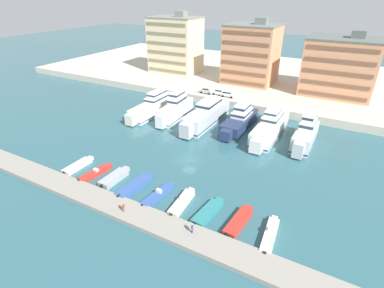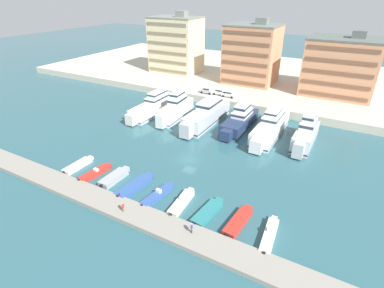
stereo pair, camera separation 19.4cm
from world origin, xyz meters
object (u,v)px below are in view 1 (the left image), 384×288
object	(u,v)px
yacht_white_center	(270,126)
motorboat_red_left	(95,173)
motorboat_blue_center_left	(135,186)
motorboat_cream_far_right	(270,235)
motorboat_red_right	(239,221)
pedestrian_mid_deck	(123,207)
yacht_navy_center_left	(240,120)
motorboat_grey_mid_left	(115,178)
motorboat_blue_center	(158,195)
yacht_white_left	(175,109)
yacht_silver_mid_left	(206,115)
motorboat_teal_mid_right	(208,212)
pedestrian_near_edge	(192,227)
motorboat_cream_center_right	(182,202)
car_white_mid_left	(228,94)
car_silver_far_left	(207,90)
car_white_left	(219,92)
yacht_ivory_far_left	(154,105)
yacht_silver_center_right	(305,134)
motorboat_white_far_left	(78,166)

from	to	relation	value
yacht_white_center	motorboat_red_left	bearing A→B (deg)	-125.86
motorboat_blue_center_left	motorboat_cream_far_right	world-z (taller)	motorboat_cream_far_right
motorboat_red_right	pedestrian_mid_deck	world-z (taller)	pedestrian_mid_deck
yacht_navy_center_left	motorboat_grey_mid_left	bearing A→B (deg)	-109.16
yacht_white_center	motorboat_blue_center	xyz separation A→B (m)	(-9.47, -32.20, -1.86)
yacht_white_center	motorboat_cream_far_right	size ratio (longest dim) A/B	2.72
yacht_white_left	motorboat_red_right	size ratio (longest dim) A/B	2.17
yacht_silver_mid_left	motorboat_teal_mid_right	world-z (taller)	yacht_silver_mid_left
motorboat_blue_center_left	pedestrian_near_edge	distance (m)	15.17
motorboat_cream_center_right	yacht_white_left	bearing A→B (deg)	123.36
motorboat_cream_center_right	motorboat_blue_center	bearing A→B (deg)	-177.48
car_white_mid_left	motorboat_teal_mid_right	bearing A→B (deg)	-70.64
car_silver_far_left	pedestrian_mid_deck	world-z (taller)	car_silver_far_left
yacht_white_center	car_white_left	world-z (taller)	yacht_white_center
motorboat_blue_center_left	motorboat_cream_center_right	size ratio (longest dim) A/B	1.11
yacht_ivory_far_left	motorboat_teal_mid_right	world-z (taller)	yacht_ivory_far_left
yacht_silver_center_right	motorboat_white_far_left	xyz separation A→B (m)	(-36.32, -30.95, -2.15)
yacht_navy_center_left	yacht_white_left	bearing A→B (deg)	-171.84
car_white_left	car_white_mid_left	bearing A→B (deg)	-9.19
yacht_white_center	motorboat_cream_center_right	size ratio (longest dim) A/B	2.79
motorboat_red_right	car_silver_far_left	bearing A→B (deg)	121.40
yacht_white_left	pedestrian_mid_deck	xyz separation A→B (m)	(13.55, -36.68, -0.89)
motorboat_red_right	yacht_white_left	bearing A→B (deg)	134.45
yacht_white_center	motorboat_white_far_left	distance (m)	42.73
motorboat_blue_center	motorboat_cream_center_right	xyz separation A→B (m)	(4.55, 0.20, 0.07)
motorboat_blue_center_left	car_white_left	xyz separation A→B (m)	(-5.77, 47.85, 2.70)
motorboat_cream_far_right	car_silver_far_left	xyz separation A→B (m)	(-33.48, 47.58, 2.65)
yacht_ivory_far_left	car_silver_far_left	bearing A→B (deg)	64.51
yacht_ivory_far_left	yacht_silver_center_right	xyz separation A→B (m)	(40.02, 0.14, 0.43)
motorboat_cream_far_right	pedestrian_mid_deck	size ratio (longest dim) A/B	4.66
yacht_silver_center_right	pedestrian_near_edge	xyz separation A→B (m)	(-8.21, -36.23, -0.86)
yacht_silver_mid_left	motorboat_red_right	bearing A→B (deg)	-56.03
motorboat_cream_center_right	pedestrian_mid_deck	distance (m)	9.13
pedestrian_near_edge	car_white_left	bearing A→B (deg)	110.62
motorboat_red_right	yacht_white_center	bearing A→B (deg)	98.22
yacht_white_left	car_white_left	bearing A→B (deg)	74.97
yacht_silver_mid_left	yacht_white_center	bearing A→B (deg)	3.36
yacht_ivory_far_left	pedestrian_mid_deck	xyz separation A→B (m)	(20.69, -37.26, -0.41)
motorboat_blue_center	motorboat_cream_far_right	bearing A→B (deg)	-0.24
yacht_silver_center_right	motorboat_blue_center_left	size ratio (longest dim) A/B	1.81
yacht_white_left	yacht_silver_center_right	size ratio (longest dim) A/B	1.08
yacht_silver_center_right	motorboat_red_right	world-z (taller)	yacht_silver_center_right
motorboat_blue_center	motorboat_teal_mid_right	size ratio (longest dim) A/B	1.04
yacht_white_center	motorboat_cream_center_right	world-z (taller)	yacht_white_center
yacht_navy_center_left	motorboat_cream_far_right	bearing A→B (deg)	-62.59
pedestrian_near_edge	motorboat_red_right	bearing A→B (deg)	49.33
yacht_navy_center_left	car_white_left	xyz separation A→B (m)	(-12.37, 15.09, 1.12)
yacht_white_left	pedestrian_near_edge	bearing A→B (deg)	-55.21
motorboat_blue_center_left	motorboat_grey_mid_left	bearing A→B (deg)	177.92
car_silver_far_left	pedestrian_mid_deck	size ratio (longest dim) A/B	2.48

